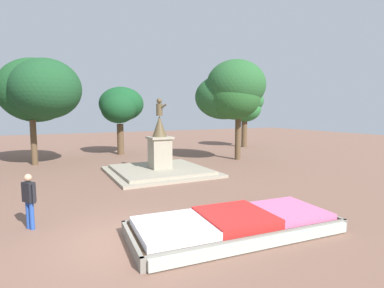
{
  "coord_description": "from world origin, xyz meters",
  "views": [
    {
      "loc": [
        -1.77,
        -7.88,
        3.52
      ],
      "look_at": [
        4.62,
        4.85,
        1.99
      ],
      "focal_mm": 28.0,
      "sensor_mm": 36.0,
      "label": 1
    }
  ],
  "objects": [
    {
      "name": "flower_planter",
      "position": [
        3.12,
        -0.91,
        0.25
      ],
      "size": [
        6.36,
        2.98,
        0.58
      ],
      "color": "#38281C",
      "rests_on": "ground_plane"
    },
    {
      "name": "pedestrian_near_planter",
      "position": [
        -2.22,
        2.1,
        0.98
      ],
      "size": [
        0.4,
        0.49,
        1.69
      ],
      "color": "#264CA5",
      "rests_on": "ground_plane"
    },
    {
      "name": "park_tree_far_left",
      "position": [
        4.07,
        16.85,
        4.02
      ],
      "size": [
        3.67,
        3.95,
        5.58
      ],
      "color": "brown",
      "rests_on": "ground_plane"
    },
    {
      "name": "park_tree_mid_canopy",
      "position": [
        -1.77,
        14.43,
        4.96
      ],
      "size": [
        5.18,
        6.25,
        7.11
      ],
      "color": "brown",
      "rests_on": "ground_plane"
    },
    {
      "name": "park_tree_behind_statue",
      "position": [
        16.63,
        16.69,
        4.08
      ],
      "size": [
        3.59,
        3.29,
        5.75
      ],
      "color": "brown",
      "rests_on": "ground_plane"
    },
    {
      "name": "ground_plane",
      "position": [
        0.0,
        0.0,
        0.0
      ],
      "size": [
        89.08,
        89.08,
        0.0
      ],
      "primitive_type": "plane",
      "color": "brown"
    },
    {
      "name": "statue_monument",
      "position": [
        4.21,
        8.16,
        0.57
      ],
      "size": [
        5.67,
        5.67,
        4.29
      ],
      "color": "gray",
      "rests_on": "ground_plane"
    },
    {
      "name": "park_tree_street_side",
      "position": [
        10.4,
        10.15,
        4.88
      ],
      "size": [
        4.57,
        5.11,
        7.15
      ],
      "color": "brown",
      "rests_on": "ground_plane"
    }
  ]
}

